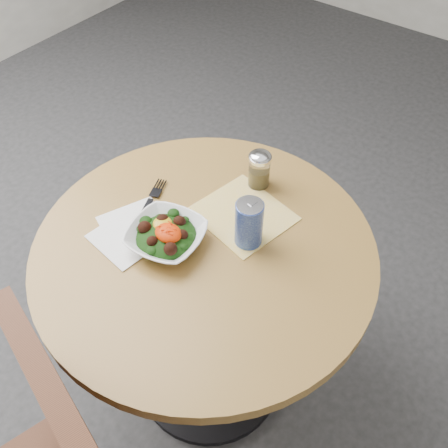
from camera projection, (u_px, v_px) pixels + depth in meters
name	position (u px, v px, depth m)	size (l,w,h in m)	color
ground	(210.00, 374.00, 1.85)	(6.00, 6.00, 0.00)	#2C2C2E
table	(206.00, 289.00, 1.45)	(0.90, 0.90, 0.75)	black
cloth_napkin	(243.00, 214.00, 1.37)	(0.24, 0.22, 0.00)	#F0B40C
paper_napkins	(132.00, 231.00, 1.33)	(0.22, 0.24, 0.00)	white
salad_bowl	(166.00, 236.00, 1.28)	(0.23, 0.23, 0.07)	white
fork	(149.00, 205.00, 1.39)	(0.10, 0.22, 0.00)	black
spice_shaker	(259.00, 169.00, 1.41)	(0.07, 0.07, 0.12)	silver
beverage_can	(249.00, 223.00, 1.26)	(0.07, 0.07, 0.14)	#0E1C9A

